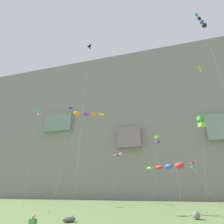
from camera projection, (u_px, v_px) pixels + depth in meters
name	position (u px, v px, depth m)	size (l,w,h in m)	color
cliff_face	(135.00, 127.00, 81.25)	(180.00, 32.35, 58.23)	gray
boulder_foreground_left	(69.00, 219.00, 18.12)	(1.56, 1.64, 0.51)	#605B59
boulder_near_cliff_base	(196.00, 215.00, 19.83)	(1.02, 1.21, 0.84)	gray
kite_windsock_upper_left	(85.00, 114.00, 33.43)	(6.76, 4.91, 16.52)	orange
kite_windsock_low_center	(118.00, 155.00, 48.30)	(4.59, 9.94, 12.21)	pink
kite_windsock_near_cliff	(202.00, 23.00, 37.31)	(3.12, 4.35, 35.40)	black
kite_delta_high_left	(87.00, 53.00, 38.49)	(2.77, 5.86, 31.78)	black
kite_box_mid_left	(157.00, 139.00, 45.99)	(2.58, 5.38, 15.76)	#8CCC33
kite_delta_mid_center	(40.00, 116.00, 48.50)	(3.12, 3.97, 22.01)	#38B2D1
kite_box_upper_right	(201.00, 122.00, 31.28)	(2.66, 1.90, 14.85)	green
kite_windsock_low_right	(170.00, 166.00, 25.25)	(5.55, 3.93, 6.43)	red
kite_box_far_left	(193.00, 165.00, 39.78)	(3.08, 5.64, 8.68)	red
kite_delta_front_field	(69.00, 114.00, 52.11)	(1.43, 4.14, 24.61)	navy
kite_delta_far_right	(203.00, 70.00, 43.19)	(3.02, 1.97, 30.11)	yellow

